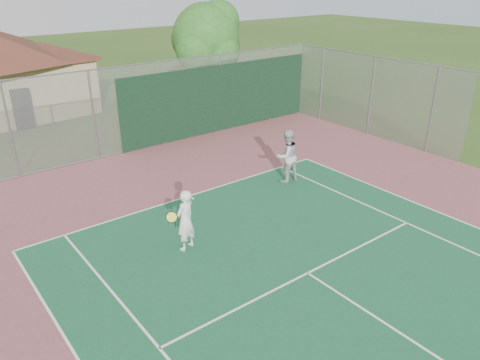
% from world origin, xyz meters
% --- Properties ---
extents(back_fence, '(20.08, 0.11, 3.53)m').
position_xyz_m(back_fence, '(2.11, 16.98, 1.67)').
color(back_fence, gray).
rests_on(back_fence, ground).
extents(side_fence_right, '(0.08, 9.00, 3.50)m').
position_xyz_m(side_fence_right, '(10.00, 12.50, 1.75)').
color(side_fence_right, gray).
rests_on(side_fence_right, ground).
extents(tree, '(4.02, 3.81, 5.60)m').
position_xyz_m(tree, '(6.54, 20.23, 3.68)').
color(tree, '#332112').
rests_on(tree, ground).
extents(player_white_front, '(1.10, 0.76, 1.69)m').
position_xyz_m(player_white_front, '(-1.75, 9.20, 0.85)').
color(player_white_front, silver).
rests_on(player_white_front, ground).
extents(player_grey_back, '(0.93, 0.74, 1.88)m').
position_xyz_m(player_grey_back, '(3.39, 10.86, 0.94)').
color(player_grey_back, '#ADAFB2').
rests_on(player_grey_back, ground).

